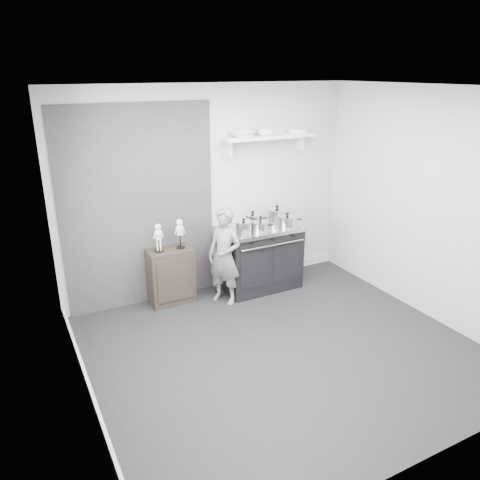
% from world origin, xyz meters
% --- Properties ---
extents(ground, '(4.00, 4.00, 0.00)m').
position_xyz_m(ground, '(0.00, 0.00, 0.00)').
color(ground, black).
rests_on(ground, ground).
extents(room_shell, '(4.02, 3.62, 2.71)m').
position_xyz_m(room_shell, '(-0.09, 0.15, 1.64)').
color(room_shell, '#B2B2AF').
rests_on(room_shell, ground).
extents(wall_shelf, '(1.30, 0.26, 0.24)m').
position_xyz_m(wall_shelf, '(0.80, 1.68, 2.01)').
color(wall_shelf, silver).
rests_on(wall_shelf, room_shell).
extents(stove, '(1.10, 0.68, 0.88)m').
position_xyz_m(stove, '(0.57, 1.48, 0.44)').
color(stove, black).
rests_on(stove, ground).
extents(side_cabinet, '(0.56, 0.32, 0.72)m').
position_xyz_m(side_cabinet, '(-0.67, 1.61, 0.36)').
color(side_cabinet, black).
rests_on(side_cabinet, ground).
extents(child, '(0.50, 0.55, 1.26)m').
position_xyz_m(child, '(-0.05, 1.30, 0.63)').
color(child, slate).
rests_on(child, ground).
extents(pot_front_left, '(0.31, 0.23, 0.18)m').
position_xyz_m(pot_front_left, '(0.28, 1.40, 0.95)').
color(pot_front_left, silver).
rests_on(pot_front_left, stove).
extents(pot_back_left, '(0.34, 0.25, 0.20)m').
position_xyz_m(pot_back_left, '(0.51, 1.57, 0.96)').
color(pot_back_left, silver).
rests_on(pot_back_left, stove).
extents(pot_back_right, '(0.37, 0.29, 0.23)m').
position_xyz_m(pot_back_right, '(0.89, 1.57, 0.97)').
color(pot_back_right, silver).
rests_on(pot_back_right, stove).
extents(pot_front_right, '(0.36, 0.27, 0.19)m').
position_xyz_m(pot_front_right, '(0.89, 1.32, 0.95)').
color(pot_front_right, silver).
rests_on(pot_front_right, stove).
extents(pot_front_center, '(0.30, 0.21, 0.16)m').
position_xyz_m(pot_front_center, '(0.48, 1.32, 0.94)').
color(pot_front_center, silver).
rests_on(pot_front_center, stove).
extents(skeleton_full, '(0.12, 0.07, 0.41)m').
position_xyz_m(skeleton_full, '(-0.80, 1.61, 0.93)').
color(skeleton_full, white).
rests_on(skeleton_full, side_cabinet).
extents(skeleton_torso, '(0.12, 0.08, 0.44)m').
position_xyz_m(skeleton_torso, '(-0.52, 1.61, 0.94)').
color(skeleton_torso, white).
rests_on(skeleton_torso, side_cabinet).
extents(bowl_large, '(0.31, 0.31, 0.08)m').
position_xyz_m(bowl_large, '(0.39, 1.67, 2.08)').
color(bowl_large, white).
rests_on(bowl_large, wall_shelf).
extents(bowl_small, '(0.23, 0.23, 0.07)m').
position_xyz_m(bowl_small, '(0.74, 1.67, 2.08)').
color(bowl_small, white).
rests_on(bowl_small, wall_shelf).
extents(plate_stack, '(0.27, 0.27, 0.06)m').
position_xyz_m(plate_stack, '(1.24, 1.67, 2.07)').
color(plate_stack, white).
rests_on(plate_stack, wall_shelf).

